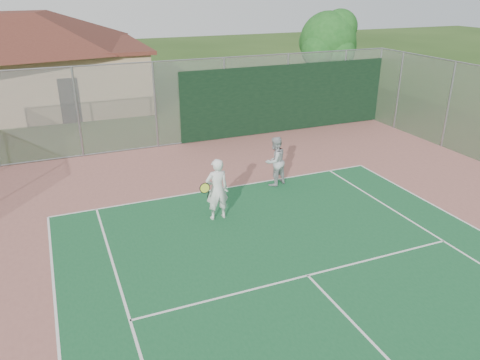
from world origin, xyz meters
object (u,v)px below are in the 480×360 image
(tree, at_px, (329,42))
(player_white_front, at_px, (217,190))
(clubhouse, at_px, (18,52))
(player_grey_back, at_px, (275,162))

(tree, distance_m, player_white_front, 15.94)
(player_white_front, bearing_deg, tree, -133.80)
(clubhouse, height_order, player_white_front, clubhouse)
(tree, xyz_separation_m, player_white_front, (-10.84, -11.43, -2.44))
(clubhouse, distance_m, player_white_front, 17.43)
(clubhouse, distance_m, tree, 16.76)
(clubhouse, bearing_deg, player_grey_back, -61.36)
(player_white_front, height_order, player_grey_back, player_white_front)
(player_grey_back, bearing_deg, tree, -148.63)
(tree, height_order, player_white_front, tree)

